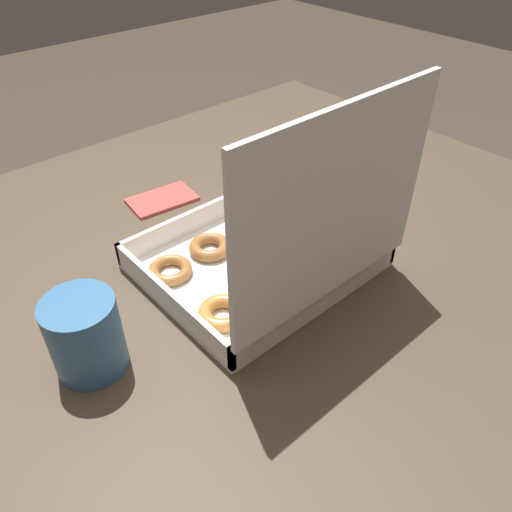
{
  "coord_description": "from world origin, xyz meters",
  "views": [
    {
      "loc": [
        0.45,
        0.51,
        1.25
      ],
      "look_at": [
        0.04,
        0.05,
        0.76
      ],
      "focal_mm": 35.0,
      "sensor_mm": 36.0,
      "label": 1
    }
  ],
  "objects": [
    {
      "name": "ground_plane",
      "position": [
        0.0,
        0.0,
        0.0
      ],
      "size": [
        8.0,
        8.0,
        0.0
      ],
      "primitive_type": "plane",
      "color": "#42382D"
    },
    {
      "name": "donut_box",
      "position": [
        0.04,
        0.1,
        0.8
      ],
      "size": [
        0.33,
        0.29,
        0.31
      ],
      "color": "white",
      "rests_on": "dining_table"
    },
    {
      "name": "paper_napkin",
      "position": [
        0.05,
        -0.21,
        0.75
      ],
      "size": [
        0.13,
        0.09,
        0.01
      ],
      "color": "#CC4C47",
      "rests_on": "dining_table"
    },
    {
      "name": "coffee_mug",
      "position": [
        0.33,
        0.06,
        0.8
      ],
      "size": [
        0.09,
        0.09,
        0.11
      ],
      "color": "teal",
      "rests_on": "dining_table"
    },
    {
      "name": "dining_table",
      "position": [
        0.0,
        0.0,
        0.66
      ],
      "size": [
        1.21,
        1.02,
        0.74
      ],
      "color": "#4C3D2D",
      "rests_on": "ground_plane"
    }
  ]
}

